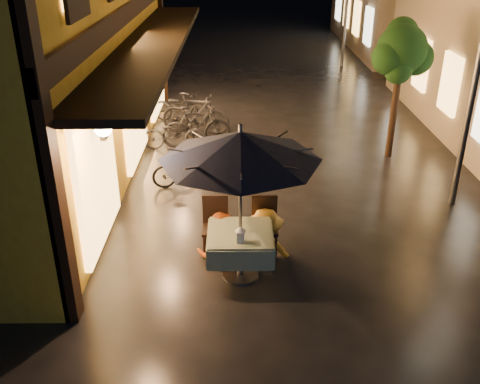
{
  "coord_description": "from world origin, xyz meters",
  "views": [
    {
      "loc": [
        -1.23,
        -7.28,
        4.79
      ],
      "look_at": [
        -1.17,
        0.2,
        1.15
      ],
      "focal_mm": 40.0,
      "sensor_mm": 36.0,
      "label": 1
    }
  ],
  "objects_px": {
    "person_orange": "(219,214)",
    "person_yellow": "(266,212)",
    "bicycle_0": "(188,167)",
    "table_lantern": "(241,234)",
    "cafe_table": "(240,243)",
    "patio_umbrella": "(240,146)"
  },
  "relations": [
    {
      "from": "person_orange",
      "to": "bicycle_0",
      "type": "xyz_separation_m",
      "value": [
        -0.72,
        2.77,
        -0.39
      ]
    },
    {
      "from": "person_orange",
      "to": "bicycle_0",
      "type": "height_order",
      "value": "person_orange"
    },
    {
      "from": "cafe_table",
      "to": "person_orange",
      "type": "distance_m",
      "value": 0.67
    },
    {
      "from": "patio_umbrella",
      "to": "person_orange",
      "type": "xyz_separation_m",
      "value": [
        -0.33,
        0.55,
        -1.36
      ]
    },
    {
      "from": "person_orange",
      "to": "bicycle_0",
      "type": "bearing_deg",
      "value": -70.27
    },
    {
      "from": "table_lantern",
      "to": "person_orange",
      "type": "xyz_separation_m",
      "value": [
        -0.33,
        0.83,
        -0.13
      ]
    },
    {
      "from": "cafe_table",
      "to": "bicycle_0",
      "type": "distance_m",
      "value": 3.49
    },
    {
      "from": "person_orange",
      "to": "person_yellow",
      "type": "xyz_separation_m",
      "value": [
        0.74,
        0.05,
        0.01
      ]
    },
    {
      "from": "cafe_table",
      "to": "person_yellow",
      "type": "relative_size",
      "value": 0.62
    },
    {
      "from": "person_yellow",
      "to": "cafe_table",
      "type": "bearing_deg",
      "value": 54.97
    },
    {
      "from": "table_lantern",
      "to": "bicycle_0",
      "type": "bearing_deg",
      "value": 106.36
    },
    {
      "from": "person_yellow",
      "to": "bicycle_0",
      "type": "distance_m",
      "value": 3.11
    },
    {
      "from": "bicycle_0",
      "to": "patio_umbrella",
      "type": "bearing_deg",
      "value": -177.97
    },
    {
      "from": "cafe_table",
      "to": "person_yellow",
      "type": "xyz_separation_m",
      "value": [
        0.41,
        0.6,
        0.21
      ]
    },
    {
      "from": "bicycle_0",
      "to": "table_lantern",
      "type": "bearing_deg",
      "value": -179.28
    },
    {
      "from": "table_lantern",
      "to": "person_yellow",
      "type": "relative_size",
      "value": 0.16
    },
    {
      "from": "table_lantern",
      "to": "cafe_table",
      "type": "bearing_deg",
      "value": 90.0
    },
    {
      "from": "cafe_table",
      "to": "patio_umbrella",
      "type": "height_order",
      "value": "patio_umbrella"
    },
    {
      "from": "person_orange",
      "to": "person_yellow",
      "type": "distance_m",
      "value": 0.75
    },
    {
      "from": "table_lantern",
      "to": "person_yellow",
      "type": "distance_m",
      "value": 0.98
    },
    {
      "from": "table_lantern",
      "to": "patio_umbrella",
      "type": "bearing_deg",
      "value": 90.0
    },
    {
      "from": "table_lantern",
      "to": "bicycle_0",
      "type": "height_order",
      "value": "table_lantern"
    }
  ]
}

